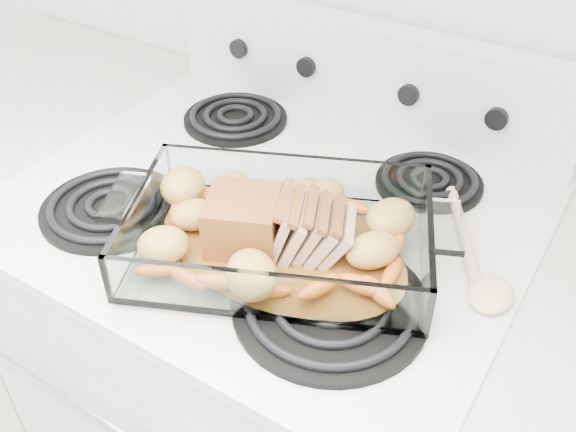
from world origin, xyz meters
The scene contains 6 objects.
electric_range centered at (0.00, 1.66, 0.48)m, with size 0.78×0.70×1.12m.
counter_left centered at (-0.67, 1.66, 0.47)m, with size 0.58×0.68×0.93m.
baking_dish centered at (0.08, 1.55, 0.96)m, with size 0.40×0.26×0.08m.
pork_roast centered at (0.06, 1.55, 0.99)m, with size 0.20×0.09×0.08m.
roast_vegetables centered at (0.08, 1.58, 0.97)m, with size 0.39×0.21×0.05m.
wooden_spoon centered at (0.32, 1.66, 0.95)m, with size 0.16×0.23×0.02m.
Camera 1 is at (0.45, 0.99, 1.53)m, focal length 40.00 mm.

